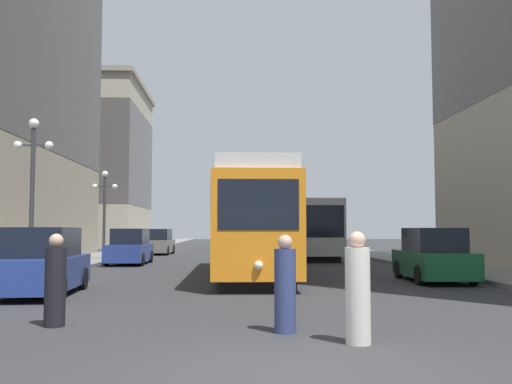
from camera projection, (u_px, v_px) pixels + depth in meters
The scene contains 15 objects.
ground_plane at pixel (303, 372), 6.92m from camera, with size 200.00×200.00×0.00m, color #303033.
sidewalk_left at pixel (133, 250), 46.38m from camera, with size 3.12×120.00×0.15m, color gray.
sidewalk_right at pixel (346, 250), 47.20m from camera, with size 3.12×120.00×0.15m, color gray.
streetcar at pixel (251, 221), 21.75m from camera, with size 2.69×13.30×3.89m.
transit_bus at pixel (306, 227), 35.03m from camera, with size 2.87×11.11×3.45m.
parked_car_left_near at pixel (130, 248), 28.75m from camera, with size 1.90×4.67×1.82m.
parked_car_left_mid at pixel (41, 263), 15.24m from camera, with size 2.05×4.39×1.82m.
parked_car_right_far at pixel (433, 257), 19.13m from camera, with size 2.04×4.32×1.82m.
parked_car_left_far at pixel (158, 243), 40.21m from camera, with size 2.02×4.60×1.82m.
pedestrian_crossing_near at pixel (55, 283), 10.23m from camera, with size 0.38×0.38×1.68m.
pedestrian_crossing_far at pixel (285, 287), 9.62m from camera, with size 0.37×0.37×1.67m.
pedestrian_on_sidewalk at pixel (358, 291), 8.67m from camera, with size 0.39×0.39×1.73m.
lamp_post_left_near at pixel (33, 172), 19.95m from camera, with size 1.41×0.36×5.58m.
lamp_post_left_far at pixel (105, 200), 31.39m from camera, with size 1.41×0.36×4.91m.
building_left_corner at pixel (78, 163), 60.28m from camera, with size 14.27×15.97×17.33m.
Camera 1 is at (-0.91, -7.02, 1.75)m, focal length 39.42 mm.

